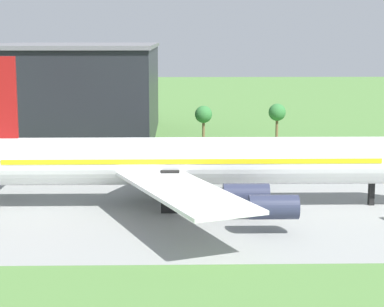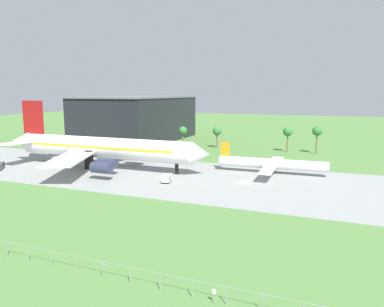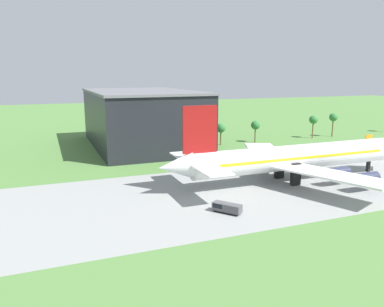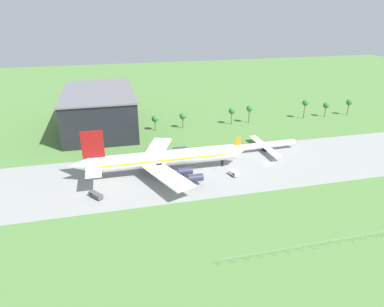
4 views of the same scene
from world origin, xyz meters
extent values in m
plane|color=#517F3D|center=(0.00, 0.00, 0.00)|extent=(600.00, 600.00, 0.00)
cube|color=gray|center=(0.00, 0.00, 0.01)|extent=(320.00, 44.00, 0.02)
cylinder|color=white|center=(-44.46, 2.50, 6.18)|extent=(57.94, 6.32, 6.32)
cone|color=white|center=(-12.96, 2.50, 6.18)|extent=(5.05, 6.19, 6.19)
cone|color=white|center=(-77.38, 2.50, 6.65)|extent=(7.90, 6.00, 6.00)
cube|color=yellow|center=(-44.46, 2.50, 6.65)|extent=(49.25, 6.44, 0.63)
cube|color=maroon|center=(-71.53, 2.50, 14.71)|extent=(8.21, 0.50, 10.74)
cube|color=white|center=(-71.85, 2.50, 7.13)|extent=(5.69, 25.27, 0.30)
cube|color=white|center=(-45.85, -10.50, 5.07)|extent=(17.35, 27.17, 0.44)
cube|color=white|center=(-45.85, 15.49, 5.07)|extent=(17.35, 27.17, 0.44)
cylinder|color=#2D334C|center=(-37.92, -5.08, 3.25)|extent=(5.69, 2.84, 2.84)
cylinder|color=#2D334C|center=(-35.37, -11.40, 3.25)|extent=(5.69, 2.84, 2.84)
cylinder|color=#2D334C|center=(-37.92, 10.08, 3.25)|extent=(5.69, 2.84, 2.84)
cylinder|color=#2D334C|center=(-35.37, 16.39, 3.25)|extent=(5.69, 2.84, 2.84)
cube|color=black|center=(-20.13, 2.50, 2.77)|extent=(0.70, 0.90, 5.55)
cube|color=black|center=(-47.36, -0.98, 2.77)|extent=(2.40, 1.20, 5.55)
cube|color=black|center=(-47.36, 5.97, 2.77)|extent=(2.40, 1.20, 5.55)
cylinder|color=white|center=(4.41, 13.63, 2.76)|extent=(30.56, 3.89, 2.91)
cube|color=orange|center=(-9.30, 13.18, 6.25)|extent=(2.62, 0.32, 4.07)
cube|color=white|center=(4.41, 13.63, 2.47)|extent=(4.38, 27.53, 0.24)
cube|color=black|center=(4.41, 13.63, 1.38)|extent=(1.28, 2.65, 2.76)
cube|color=black|center=(-72.61, -10.52, 1.41)|extent=(2.86, 2.86, 0.90)
cube|color=black|center=(-18.49, -7.20, 0.20)|extent=(2.71, 3.98, 0.40)
cube|color=white|center=(-18.49, -7.20, 1.16)|extent=(3.08, 4.65, 1.51)
cube|color=black|center=(-18.18, -8.33, 1.38)|extent=(2.37, 1.99, 0.90)
cylinder|color=gray|center=(-20.00, -55.00, 1.05)|extent=(0.10, 0.10, 2.10)
cylinder|color=gray|center=(-16.00, -55.00, 1.05)|extent=(0.10, 0.10, 2.10)
cylinder|color=gray|center=(-12.00, -55.00, 1.05)|extent=(0.10, 0.10, 2.10)
cylinder|color=gray|center=(-8.00, -55.00, 1.05)|extent=(0.10, 0.10, 2.10)
cylinder|color=gray|center=(-4.00, -55.00, 1.05)|extent=(0.10, 0.10, 2.10)
cylinder|color=gray|center=(0.00, -55.00, 1.05)|extent=(0.10, 0.10, 2.10)
cylinder|color=gray|center=(4.00, -55.00, 1.05)|extent=(0.10, 0.10, 2.10)
cylinder|color=gray|center=(8.00, -55.00, 1.05)|extent=(0.10, 0.10, 2.10)
cylinder|color=gray|center=(12.00, -55.00, 1.05)|extent=(0.10, 0.10, 2.10)
cylinder|color=gray|center=(16.00, -55.00, 1.05)|extent=(0.10, 0.10, 2.10)
cylinder|color=gray|center=(0.00, -55.00, 2.06)|extent=(80.00, 0.06, 0.06)
cylinder|color=gray|center=(10.73, -55.30, 0.80)|extent=(0.08, 0.08, 1.60)
cube|color=white|center=(10.73, -55.32, 1.40)|extent=(0.44, 0.03, 0.56)
cube|color=black|center=(-69.41, 65.16, 10.07)|extent=(36.00, 60.00, 20.15)
cube|color=slate|center=(-69.41, 65.16, 20.55)|extent=(36.72, 61.20, 0.80)
cylinder|color=brown|center=(2.79, 54.48, 3.67)|extent=(0.56, 0.56, 7.34)
sphere|color=#337538|center=(2.79, 54.48, 7.94)|extent=(3.60, 3.60, 3.60)
cylinder|color=brown|center=(-25.60, 54.48, 3.20)|extent=(0.56, 0.56, 6.40)
sphere|color=#337538|center=(-25.60, 54.48, 7.00)|extent=(3.60, 3.60, 3.60)
cylinder|color=brown|center=(-40.94, 54.48, 3.00)|extent=(0.56, 0.56, 6.00)
sphere|color=#337538|center=(-40.94, 54.48, 6.60)|extent=(3.60, 3.60, 3.60)
cylinder|color=brown|center=(13.47, 54.48, 3.99)|extent=(0.56, 0.56, 7.97)
sphere|color=#337538|center=(13.47, 54.48, 8.57)|extent=(3.60, 3.60, 3.60)
camera|label=1|loc=(-46.45, -88.80, 22.68)|focal=65.00mm
camera|label=2|loc=(22.69, -90.93, 22.70)|focal=35.00mm
camera|label=3|loc=(-103.72, -74.27, 26.81)|focal=35.00mm
camera|label=4|loc=(-63.89, -121.41, 62.01)|focal=32.00mm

